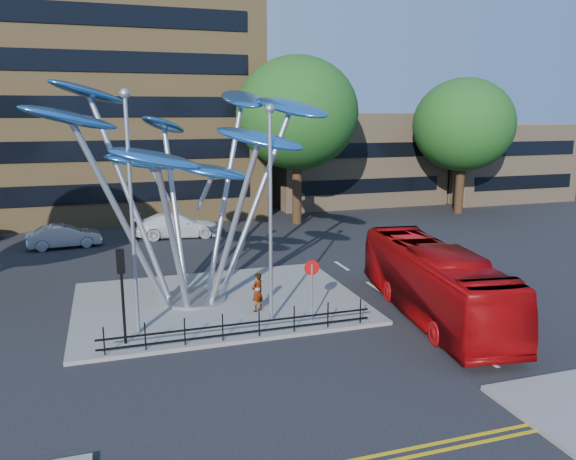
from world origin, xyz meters
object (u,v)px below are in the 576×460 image
object	(u,v)px
red_bus	(434,282)
pedestrian	(257,292)
tree_right	(297,113)
street_lamp_left	(131,193)
leaf_sculpture	(186,144)
street_lamp_right	(270,196)
tree_far	(464,125)
no_entry_sign_island	(312,280)
parked_car_mid	(64,236)
traffic_light_island	(121,276)
parked_car_right	(178,225)

from	to	relation	value
red_bus	pedestrian	size ratio (longest dim) A/B	6.51
tree_right	street_lamp_left	bearing A→B (deg)	-124.05
leaf_sculpture	red_bus	world-z (taller)	leaf_sculpture
street_lamp_left	street_lamp_right	xyz separation A→B (m)	(5.00, -0.50, -0.26)
tree_far	street_lamp_left	world-z (taller)	tree_far
no_entry_sign_island	parked_car_mid	world-z (taller)	no_entry_sign_island
pedestrian	parked_car_mid	size ratio (longest dim) A/B	0.38
leaf_sculpture	tree_right	bearing A→B (deg)	56.69
leaf_sculpture	traffic_light_island	world-z (taller)	leaf_sculpture
no_entry_sign_island	red_bus	world-z (taller)	red_bus
tree_far	leaf_sculpture	bearing A→B (deg)	-147.52
tree_far	pedestrian	bearing A→B (deg)	-140.73
pedestrian	parked_car_right	xyz separation A→B (m)	(-1.32, 15.70, -0.16)
parked_car_mid	tree_right	bearing A→B (deg)	-86.21
tree_right	leaf_sculpture	distance (m)	18.37
street_lamp_right	red_bus	xyz separation A→B (m)	(6.50, -1.11, -3.63)
leaf_sculpture	red_bus	distance (m)	11.59
leaf_sculpture	pedestrian	xyz separation A→B (m)	(2.35, -2.43, -5.91)
traffic_light_island	parked_car_right	world-z (taller)	traffic_light_island
pedestrian	tree_far	bearing A→B (deg)	-171.86
leaf_sculpture	pedestrian	world-z (taller)	leaf_sculpture
tree_right	red_bus	world-z (taller)	tree_right
tree_far	red_bus	distance (m)	25.72
tree_right	pedestrian	size ratio (longest dim) A/B	7.50
no_entry_sign_island	street_lamp_right	bearing A→B (deg)	162.13
tree_far	traffic_light_island	bearing A→B (deg)	-144.16
no_entry_sign_island	traffic_light_island	bearing A→B (deg)	-179.87
leaf_sculpture	street_lamp_right	xyz separation A→B (m)	(2.57, -3.68, -1.78)
tree_far	street_lamp_right	distance (m)	28.76
street_lamp_right	parked_car_mid	distance (m)	18.72
tree_far	leaf_sculpture	world-z (taller)	tree_far
street_lamp_right	pedestrian	distance (m)	4.33
leaf_sculpture	traffic_light_island	xyz separation A→B (m)	(-2.93, -4.18, -4.26)
tree_right	traffic_light_island	world-z (taller)	tree_right
parked_car_right	no_entry_sign_island	bearing A→B (deg)	-165.85
tree_far	red_bus	world-z (taller)	tree_far
traffic_light_island	red_bus	xyz separation A→B (m)	(12.00, -0.61, -1.15)
pedestrian	parked_car_right	distance (m)	15.76
traffic_light_island	pedestrian	size ratio (longest dim) A/B	2.12
leaf_sculpture	parked_car_right	world-z (taller)	leaf_sculpture
tree_right	no_entry_sign_island	size ratio (longest dim) A/B	4.94
street_lamp_left	pedestrian	distance (m)	6.54
street_lamp_left	traffic_light_island	bearing A→B (deg)	-116.57
tree_far	street_lamp_left	bearing A→B (deg)	-145.08
street_lamp_right	parked_car_right	xyz separation A→B (m)	(-1.54, 16.95, -4.30)
leaf_sculpture	no_entry_sign_island	size ratio (longest dim) A/B	5.19
street_lamp_right	no_entry_sign_island	world-z (taller)	street_lamp_right
traffic_light_island	parked_car_right	distance (m)	17.99
leaf_sculpture	street_lamp_left	xyz separation A→B (m)	(-2.43, -3.18, -1.52)
tree_right	traffic_light_island	size ratio (longest dim) A/B	3.54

